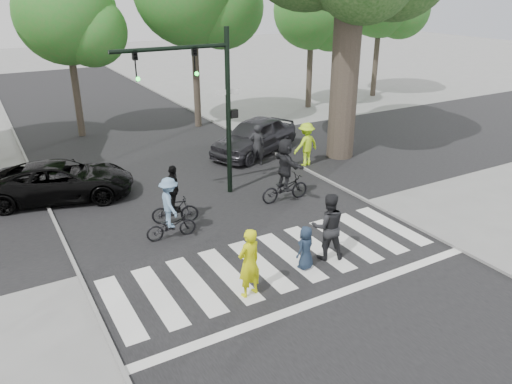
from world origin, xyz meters
TOP-DOWN VIEW (x-y plane):
  - ground at (0.00, 0.00)m, footprint 120.00×120.00m
  - road_stem at (0.00, 5.00)m, footprint 10.00×70.00m
  - road_cross at (0.00, 8.00)m, footprint 70.00×10.00m
  - curb_left at (-5.05, 5.00)m, footprint 0.10×70.00m
  - curb_right at (5.05, 5.00)m, footprint 0.10×70.00m
  - crosswalk at (0.00, 0.66)m, footprint 10.00×3.85m
  - traffic_signal at (0.35, 6.20)m, footprint 4.45×0.29m
  - bg_tree_2 at (-1.76, 16.62)m, footprint 5.04×4.80m
  - bg_tree_4 at (12.23, 16.12)m, footprint 4.83×4.60m
  - pedestrian_woman at (-1.47, -0.08)m, footprint 0.75×0.58m
  - pedestrian_child at (0.51, 0.28)m, footprint 0.71×0.58m
  - pedestrian_adult at (1.37, 0.44)m, footprint 1.19×1.08m
  - cyclist_left at (-2.07, 3.79)m, footprint 1.61×1.06m
  - cyclist_mid at (-1.57, 4.73)m, footprint 1.59×1.00m
  - cyclist_right at (2.55, 4.47)m, footprint 1.88×1.75m
  - car_suv at (-4.39, 8.69)m, footprint 5.52×3.65m
  - car_grey at (4.30, 9.76)m, footprint 5.22×3.79m
  - bystander_hivis at (5.43, 7.26)m, footprint 1.30×0.85m
  - bystander_dark at (3.63, 8.35)m, footprint 0.78×0.69m

SIDE VIEW (x-z plane):
  - ground at x=0.00m, z-range 0.00..0.00m
  - road_stem at x=0.00m, z-range 0.00..0.01m
  - road_cross at x=0.00m, z-range 0.00..0.01m
  - crosswalk at x=0.00m, z-range 0.00..0.01m
  - curb_left at x=-5.05m, z-range 0.00..0.10m
  - curb_right at x=5.05m, z-range 0.00..0.10m
  - pedestrian_child at x=0.51m, z-range 0.00..1.26m
  - car_suv at x=-4.39m, z-range 0.00..1.41m
  - cyclist_mid at x=-1.57m, z-range -0.18..1.82m
  - car_grey at x=4.30m, z-range 0.00..1.65m
  - cyclist_left at x=-2.07m, z-range -0.13..1.86m
  - bystander_dark at x=3.63m, z-range 0.00..1.79m
  - pedestrian_woman at x=-1.47m, z-range 0.00..1.86m
  - bystander_hivis at x=5.43m, z-range 0.00..1.89m
  - pedestrian_adult at x=1.37m, z-range 0.00..1.99m
  - cyclist_right at x=2.55m, z-range -0.13..2.22m
  - traffic_signal at x=0.35m, z-range 0.90..6.90m
  - bg_tree_4 at x=12.23m, z-range 1.56..9.71m
  - bg_tree_2 at x=-1.76m, z-range 1.58..9.98m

